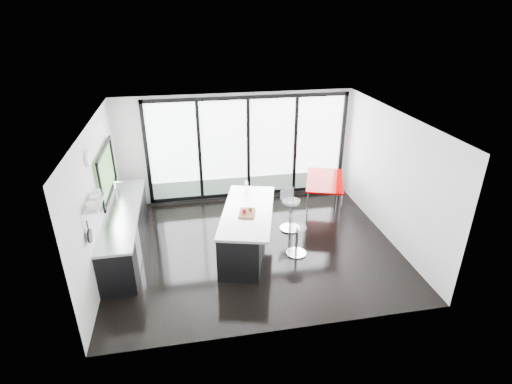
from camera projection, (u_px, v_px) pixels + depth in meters
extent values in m
cube|color=black|center=(254.00, 246.00, 8.65)|extent=(6.00, 5.00, 0.00)
cube|color=white|center=(254.00, 120.00, 7.45)|extent=(6.00, 5.00, 0.00)
cube|color=silver|center=(236.00, 148.00, 10.27)|extent=(6.00, 0.00, 2.80)
cube|color=white|center=(248.00, 147.00, 10.29)|extent=(5.00, 0.02, 2.50)
cube|color=slate|center=(249.00, 184.00, 10.70)|extent=(5.00, 0.02, 0.44)
cube|color=black|center=(200.00, 151.00, 10.05)|extent=(0.08, 0.04, 2.50)
cube|color=black|center=(248.00, 148.00, 10.26)|extent=(0.08, 0.04, 2.50)
cube|color=black|center=(295.00, 145.00, 10.47)|extent=(0.08, 0.04, 2.50)
cube|color=silver|center=(285.00, 258.00, 5.83)|extent=(6.00, 0.00, 2.80)
cube|color=silver|center=(98.00, 200.00, 7.55)|extent=(0.00, 5.00, 2.80)
cube|color=#4E7F41|center=(105.00, 172.00, 8.27)|extent=(0.02, 1.60, 0.90)
cube|color=#AAADAF|center=(94.00, 203.00, 6.67)|extent=(0.25, 0.80, 0.03)
cylinder|color=white|center=(88.00, 158.00, 6.88)|extent=(0.04, 0.30, 0.30)
cylinder|color=black|center=(90.00, 236.00, 6.47)|extent=(0.03, 0.24, 0.24)
cube|color=silver|center=(391.00, 177.00, 8.55)|extent=(0.00, 5.00, 2.80)
cube|color=black|center=(125.00, 231.00, 8.37)|extent=(0.65, 3.20, 0.87)
cube|color=#AAADAF|center=(122.00, 212.00, 8.18)|extent=(0.69, 3.24, 0.05)
cube|color=#AAADAF|center=(125.00, 201.00, 8.62)|extent=(0.45, 0.48, 0.06)
cylinder|color=silver|center=(116.00, 191.00, 8.49)|extent=(0.02, 0.02, 0.44)
cube|color=#AAADAF|center=(138.00, 250.00, 7.77)|extent=(0.03, 0.60, 0.80)
cube|color=black|center=(244.00, 231.00, 8.34)|extent=(1.35, 2.41, 0.91)
cube|color=#AAADAF|center=(248.00, 211.00, 8.13)|extent=(1.56, 2.53, 0.05)
cube|color=#A87441|center=(247.00, 213.00, 7.97)|extent=(0.41, 0.48, 0.03)
sphere|color=maroon|center=(244.00, 211.00, 7.90)|extent=(0.11, 0.11, 0.09)
sphere|color=brown|center=(250.00, 209.00, 7.98)|extent=(0.11, 0.11, 0.09)
cylinder|color=silver|center=(246.00, 187.00, 8.76)|extent=(0.09, 0.09, 0.29)
cylinder|color=silver|center=(297.00, 240.00, 8.25)|extent=(0.52, 0.52, 0.67)
cylinder|color=silver|center=(290.00, 215.00, 9.15)|extent=(0.61, 0.61, 0.75)
cube|color=#A40100|center=(324.00, 195.00, 10.03)|extent=(1.34, 1.74, 0.82)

